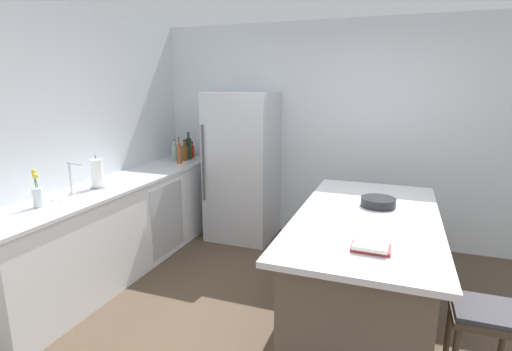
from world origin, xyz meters
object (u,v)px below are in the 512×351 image
object	(u,v)px
bar_stool	(483,325)
sink_faucet	(72,178)
refrigerator	(243,167)
paper_towel_roll	(97,174)
mixing_bowl	(378,202)
vinegar_bottle	(179,153)
kitchen_island	(364,269)
flower_vase	(37,195)
wine_bottle	(189,148)
gin_bottle	(175,152)
cookbook_stack	(371,246)
whiskey_bottle	(185,152)
hot_sauce_bottle	(193,151)

from	to	relation	value
bar_stool	sink_faucet	distance (m)	3.26
refrigerator	paper_towel_roll	distance (m)	1.74
bar_stool	mixing_bowl	size ratio (longest dim) A/B	2.26
paper_towel_roll	vinegar_bottle	world-z (taller)	vinegar_bottle
kitchen_island	refrigerator	world-z (taller)	refrigerator
flower_vase	wine_bottle	xyz separation A→B (m)	(0.10, 2.21, 0.04)
refrigerator	kitchen_island	bearing A→B (deg)	-41.04
gin_bottle	vinegar_bottle	distance (m)	0.17
flower_vase	gin_bottle	xyz separation A→B (m)	(-0.00, 2.03, 0.01)
bar_stool	vinegar_bottle	xyz separation A→B (m)	(-3.05, 1.76, 0.54)
bar_stool	sink_faucet	xyz separation A→B (m)	(-3.20, 0.21, 0.57)
sink_faucet	cookbook_stack	world-z (taller)	sink_faucet
bar_stool	whiskey_bottle	size ratio (longest dim) A/B	2.39
flower_vase	hot_sauce_bottle	xyz separation A→B (m)	(0.10, 2.31, -0.02)
bar_stool	paper_towel_roll	size ratio (longest dim) A/B	2.02
refrigerator	cookbook_stack	xyz separation A→B (m)	(1.66, -2.04, 0.03)
sink_faucet	cookbook_stack	bearing A→B (deg)	-5.66
kitchen_island	paper_towel_roll	world-z (taller)	paper_towel_roll
kitchen_island	flower_vase	distance (m)	2.64
gin_bottle	vinegar_bottle	bearing A→B (deg)	-39.18
refrigerator	whiskey_bottle	xyz separation A→B (m)	(-0.78, -0.03, 0.14)
paper_towel_roll	vinegar_bottle	distance (m)	1.28
kitchen_island	gin_bottle	world-z (taller)	gin_bottle
refrigerator	sink_faucet	world-z (taller)	refrigerator
flower_vase	sink_faucet	bearing A→B (deg)	92.04
paper_towel_roll	hot_sauce_bottle	world-z (taller)	paper_towel_roll
refrigerator	mixing_bowl	world-z (taller)	refrigerator
whiskey_bottle	vinegar_bottle	size ratio (longest dim) A/B	0.82
sink_faucet	whiskey_bottle	size ratio (longest dim) A/B	1.13
kitchen_island	bar_stool	bearing A→B (deg)	-40.31
mixing_bowl	flower_vase	bearing A→B (deg)	-157.87
whiskey_bottle	paper_towel_roll	bearing A→B (deg)	-93.02
kitchen_island	wine_bottle	distance (m)	2.84
gin_bottle	paper_towel_roll	bearing A→B (deg)	-89.20
refrigerator	bar_stool	xyz separation A→B (m)	(2.31, -2.00, -0.38)
sink_faucet	vinegar_bottle	xyz separation A→B (m)	(0.15, 1.55, -0.03)
mixing_bowl	refrigerator	bearing A→B (deg)	145.80
wine_bottle	whiskey_bottle	world-z (taller)	wine_bottle
bar_stool	mixing_bowl	xyz separation A→B (m)	(-0.66, 0.87, 0.42)
hot_sauce_bottle	vinegar_bottle	distance (m)	0.40
sink_faucet	vinegar_bottle	distance (m)	1.56
kitchen_island	mixing_bowl	xyz separation A→B (m)	(0.06, 0.26, 0.48)
kitchen_island	refrigerator	distance (m)	2.15
kitchen_island	flower_vase	size ratio (longest dim) A/B	6.78
sink_faucet	gin_bottle	world-z (taller)	sink_faucet
vinegar_bottle	sink_faucet	bearing A→B (deg)	-95.36
flower_vase	cookbook_stack	distance (m)	2.54
paper_towel_roll	mixing_bowl	xyz separation A→B (m)	(2.51, 0.39, -0.12)
whiskey_bottle	gin_bottle	bearing A→B (deg)	-137.42
refrigerator	mixing_bowl	bearing A→B (deg)	-34.20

